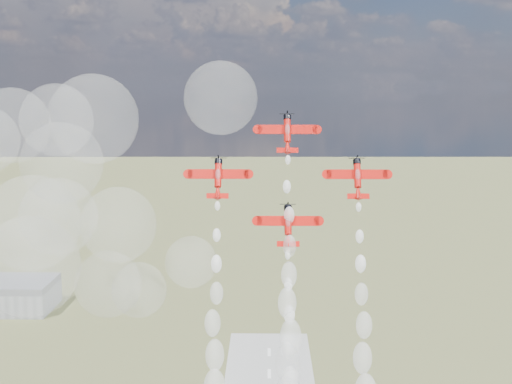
{
  "coord_description": "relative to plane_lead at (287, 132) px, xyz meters",
  "views": [
    {
      "loc": [
        -1.01,
        -121.11,
        96.77
      ],
      "look_at": [
        -3.06,
        12.7,
        77.07
      ],
      "focal_mm": 50.0,
      "sensor_mm": 36.0,
      "label": 1
    }
  ],
  "objects": [
    {
      "name": "smoke_trail_lead",
      "position": [
        -0.07,
        -19.96,
        -40.05
      ],
      "size": [
        5.18,
        25.25,
        47.62
      ],
      "color": "white",
      "rests_on": "plane_lead"
    },
    {
      "name": "plane_left",
      "position": [
        -13.2,
        -4.16,
        -8.25
      ],
      "size": [
        11.5,
        5.82,
        7.6
      ],
      "rotation": [
        1.1,
        0.0,
        0.0
      ],
      "color": "red",
      "rests_on": "ground"
    },
    {
      "name": "plane_lead",
      "position": [
        0.0,
        0.0,
        0.0
      ],
      "size": [
        11.5,
        5.82,
        7.6
      ],
      "rotation": [
        1.1,
        0.0,
        0.0
      ],
      "color": "red",
      "rests_on": "ground"
    },
    {
      "name": "plane_slot",
      "position": [
        0.0,
        -8.33,
        -16.49
      ],
      "size": [
        11.5,
        5.82,
        7.6
      ],
      "rotation": [
        1.1,
        0.0,
        0.0
      ],
      "color": "red",
      "rests_on": "ground"
    },
    {
      "name": "plane_right",
      "position": [
        13.2,
        -4.16,
        -8.25
      ],
      "size": [
        11.5,
        5.82,
        7.6
      ],
      "rotation": [
        1.1,
        0.0,
        0.0
      ],
      "color": "red",
      "rests_on": "ground"
    },
    {
      "name": "drifted_smoke_cloud",
      "position": [
        -44.06,
        7.4,
        -13.37
      ],
      "size": [
        61.5,
        33.23,
        56.55
      ],
      "color": "white",
      "rests_on": "ground"
    }
  ]
}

